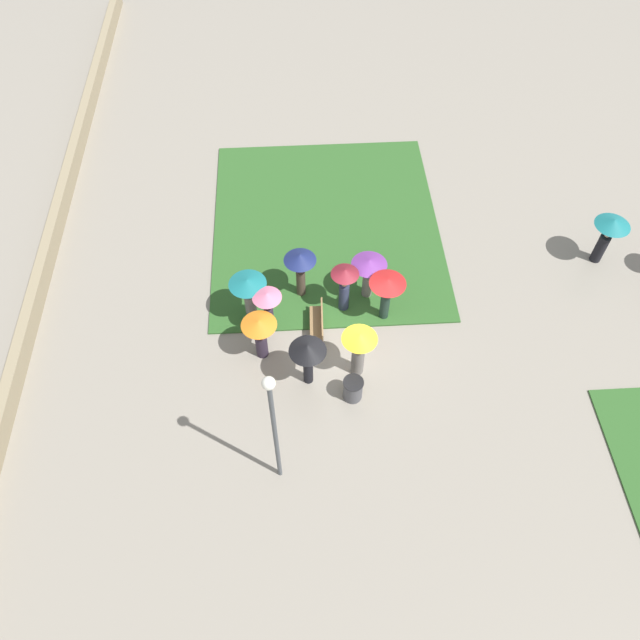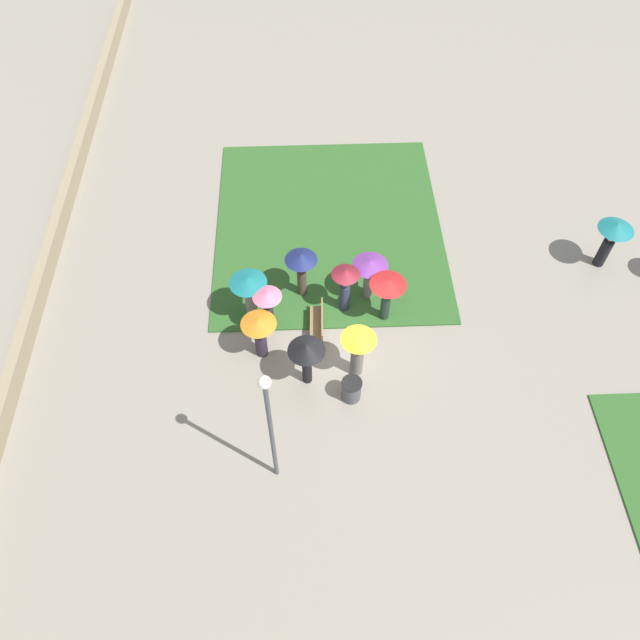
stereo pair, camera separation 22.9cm
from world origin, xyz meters
The scene contains 16 objects.
ground_plane centered at (0.00, 0.00, 0.00)m, with size 90.00×90.00×0.00m, color gray.
lawn_patch_near centered at (-5.31, -0.23, 0.03)m, with size 9.42×8.28×0.06m.
parapet_wall centered at (0.00, -10.12, 0.37)m, with size 45.00×0.35×0.73m.
park_bench centered at (-0.47, -0.79, 0.46)m, with size 1.52×0.47×0.90m.
lamp_post centered at (4.29, -2.13, 3.20)m, with size 0.32×0.32×5.08m.
trash_bin centered at (1.94, 0.10, 0.41)m, with size 0.62×0.62×0.81m.
crowd_person_orange centered at (0.24, -2.61, 1.21)m, with size 1.09×1.09×1.75m.
crowd_person_black centered at (1.29, -1.20, 1.47)m, with size 1.11×1.11×1.88m.
crowd_person_navy centered at (-2.14, -1.28, 1.48)m, with size 1.06×1.06×1.96m.
crowd_person_teal centered at (-1.26, -2.95, 1.36)m, with size 1.19×1.19×1.89m.
crowd_person_red centered at (-1.00, 1.40, 1.46)m, with size 1.17×1.17×1.91m.
crowd_person_yellow centered at (1.04, 0.32, 1.30)m, with size 1.07×1.07×1.94m.
crowd_person_maroon centered at (-1.44, 0.10, 1.28)m, with size 0.90×0.90×1.94m.
crowd_person_pink centered at (-0.68, -2.35, 1.30)m, with size 0.92×0.92×1.87m.
crowd_person_purple centered at (-1.96, 0.93, 1.31)m, with size 1.17×1.17×1.76m.
lone_walker_far_path centered at (-3.10, 9.23, 1.42)m, with size 1.19×1.19×1.94m.
Camera 2 is at (11.27, -1.19, 16.57)m, focal length 35.00 mm.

